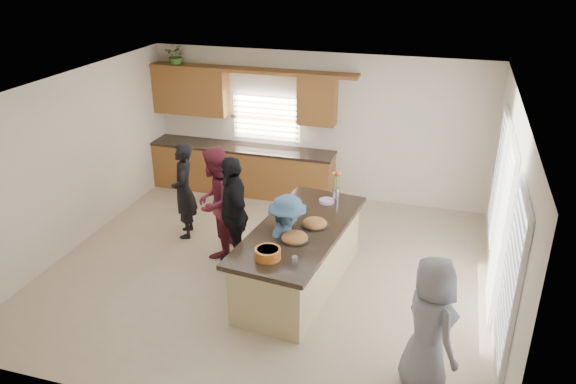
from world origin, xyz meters
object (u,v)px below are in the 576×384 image
(woman_right_front, at_px, (430,327))
(woman_left_mid, at_px, (216,202))
(woman_left_back, at_px, (184,190))
(woman_right_back, at_px, (287,245))
(island, at_px, (300,258))
(salad_bowl, at_px, (268,253))
(woman_left_front, at_px, (233,213))

(woman_right_front, bearing_deg, woman_left_mid, 23.08)
(woman_left_back, xyz_separation_m, woman_right_front, (4.16, -2.55, 0.00))
(woman_left_mid, xyz_separation_m, woman_right_back, (1.39, -0.73, -0.14))
(island, relative_size, woman_left_back, 1.70)
(woman_left_mid, relative_size, woman_right_front, 1.07)
(woman_left_back, distance_m, woman_left_mid, 0.86)
(woman_right_back, bearing_deg, woman_left_back, 70.70)
(island, xyz_separation_m, woman_right_front, (1.88, -1.59, 0.38))
(salad_bowl, xyz_separation_m, woman_left_mid, (-1.36, 1.48, -0.13))
(woman_left_back, bearing_deg, island, 46.33)
(salad_bowl, height_order, woman_right_back, woman_right_back)
(woman_right_back, distance_m, woman_right_front, 2.47)
(island, bearing_deg, woman_right_front, -33.92)
(woman_right_front, bearing_deg, woman_left_back, 23.71)
(salad_bowl, bearing_deg, woman_right_back, 87.68)
(salad_bowl, distance_m, woman_left_mid, 2.01)
(woman_left_front, bearing_deg, woman_right_front, 22.70)
(woman_left_back, distance_m, woman_right_front, 4.88)
(woman_right_back, relative_size, woman_right_front, 0.90)
(woman_left_back, height_order, woman_left_mid, woman_left_mid)
(island, xyz_separation_m, woman_left_back, (-2.28, 0.96, 0.37))
(woman_left_mid, relative_size, woman_right_back, 1.19)
(salad_bowl, relative_size, woman_left_mid, 0.19)
(salad_bowl, xyz_separation_m, woman_left_back, (-2.11, 1.89, -0.20))
(woman_left_front, bearing_deg, woman_left_back, -156.21)
(salad_bowl, bearing_deg, woman_left_mid, 132.61)
(island, xyz_separation_m, salad_bowl, (-0.17, -0.93, 0.57))
(woman_right_front, bearing_deg, salad_bowl, 37.21)
(woman_right_back, height_order, woman_right_front, woman_right_front)
(salad_bowl, height_order, woman_left_mid, woman_left_mid)
(salad_bowl, relative_size, woman_left_front, 0.19)
(woman_left_front, xyz_separation_m, woman_right_back, (0.98, -0.45, -0.15))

